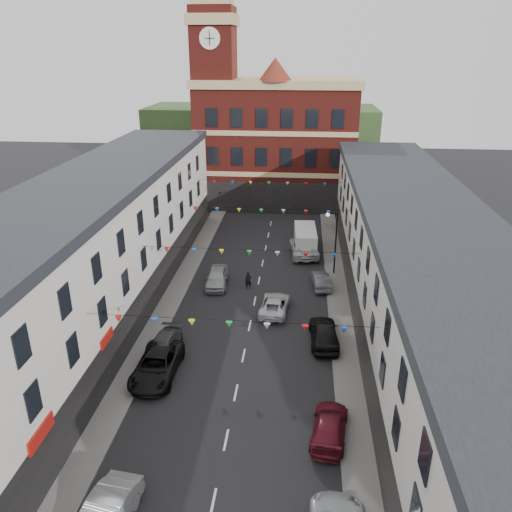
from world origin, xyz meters
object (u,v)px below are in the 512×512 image
(car_right_e, at_px, (321,280))
(car_right_f, at_px, (304,247))
(moving_car, at_px, (275,304))
(car_left_d, at_px, (162,347))
(car_right_c, at_px, (329,426))
(street_lamp, at_px, (333,235))
(car_right_d, at_px, (324,333))
(car_left_c, at_px, (157,365))
(car_left_e, at_px, (217,277))
(white_van, at_px, (305,240))
(pedestrian, at_px, (248,281))

(car_right_e, bearing_deg, car_right_f, -84.80)
(moving_car, bearing_deg, car_left_d, 48.04)
(car_right_c, bearing_deg, street_lamp, -85.00)
(car_right_d, bearing_deg, moving_car, -52.00)
(car_right_f, distance_m, moving_car, 12.36)
(car_left_c, bearing_deg, car_left_e, 83.74)
(white_van, relative_size, pedestrian, 3.48)
(street_lamp, xyz_separation_m, car_left_d, (-12.05, -14.43, -3.25))
(car_right_e, xyz_separation_m, pedestrian, (-6.27, -1.01, 0.15))
(car_left_e, distance_m, car_right_c, 20.06)
(car_left_c, bearing_deg, white_van, 67.92)
(car_left_d, relative_size, moving_car, 0.98)
(moving_car, bearing_deg, car_right_c, 110.24)
(car_left_e, bearing_deg, white_van, 45.84)
(car_left_d, relative_size, car_right_d, 0.93)
(street_lamp, bearing_deg, white_van, 113.91)
(car_right_c, bearing_deg, moving_car, -66.71)
(street_lamp, xyz_separation_m, car_right_c, (-1.05, -21.16, -3.25))
(car_right_e, relative_size, pedestrian, 2.47)
(car_left_c, xyz_separation_m, car_left_d, (-0.27, 2.30, -0.11))
(car_left_c, distance_m, moving_car, 11.50)
(car_right_d, relative_size, car_right_e, 1.24)
(white_van, bearing_deg, car_left_e, -133.86)
(car_left_e, distance_m, pedestrian, 2.87)
(car_left_d, distance_m, car_right_f, 21.21)
(car_left_e, height_order, car_right_d, car_right_d)
(car_right_c, relative_size, moving_car, 0.98)
(car_left_e, height_order, moving_car, car_left_e)
(car_left_c, relative_size, white_van, 1.00)
(car_left_d, distance_m, car_left_e, 11.31)
(car_left_d, xyz_separation_m, white_van, (9.60, 19.96, 0.57))
(pedestrian, bearing_deg, car_right_c, -75.68)
(car_right_c, height_order, moving_car, car_right_c)
(car_left_c, height_order, pedestrian, pedestrian)
(street_lamp, distance_m, car_right_c, 21.43)
(car_right_f, xyz_separation_m, pedestrian, (-4.74, -8.31, -0.00))
(car_left_c, bearing_deg, car_right_f, 67.29)
(moving_car, bearing_deg, car_left_c, 57.34)
(pedestrian, bearing_deg, moving_car, -62.21)
(moving_car, xyz_separation_m, pedestrian, (-2.53, 3.85, 0.15))
(street_lamp, relative_size, car_left_d, 1.34)
(car_left_d, xyz_separation_m, car_right_e, (11.00, 11.68, -0.01))
(street_lamp, xyz_separation_m, white_van, (-2.45, 5.53, -2.69))
(car_right_d, distance_m, pedestrian, 10.25)
(car_right_d, xyz_separation_m, white_van, (-1.40, 17.40, 0.40))
(car_left_e, bearing_deg, car_right_e, 0.30)
(moving_car, relative_size, white_van, 0.83)
(car_left_c, relative_size, car_right_e, 1.41)
(white_van, bearing_deg, car_left_c, -115.47)
(car_left_d, height_order, car_right_e, car_left_d)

